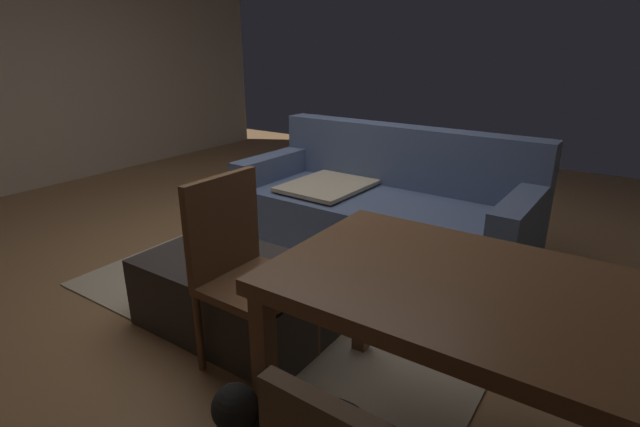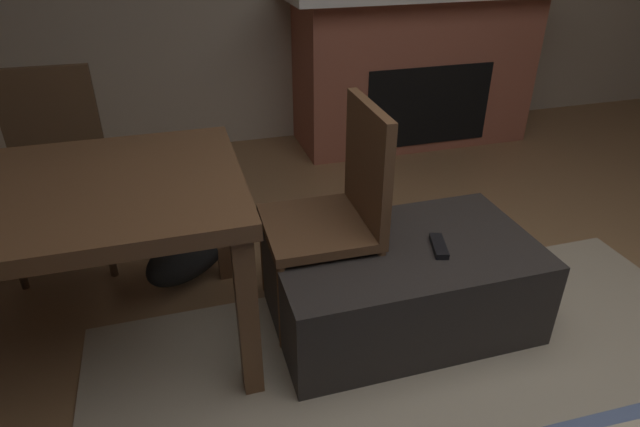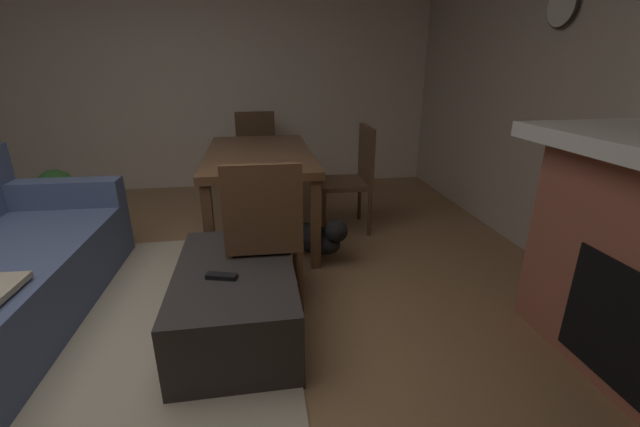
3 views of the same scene
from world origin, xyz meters
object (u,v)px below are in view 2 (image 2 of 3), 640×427
at_px(dining_table, 11,215).
at_px(dining_chair_west, 341,204).
at_px(fireplace, 415,65).
at_px(tv_remote, 439,246).
at_px(small_dog, 195,245).
at_px(ottoman_coffee_table, 402,284).
at_px(dining_chair_south, 55,157).

distance_m(dining_table, dining_chair_west, 1.18).
height_order(fireplace, tv_remote, fireplace).
xyz_separation_m(tv_remote, small_dog, (0.92, -0.63, -0.22)).
height_order(fireplace, ottoman_coffee_table, fireplace).
height_order(ottoman_coffee_table, small_dog, ottoman_coffee_table).
height_order(fireplace, dining_table, fireplace).
relative_size(fireplace, dining_chair_west, 2.08).
bearing_deg(dining_chair_west, small_dog, -34.22).
relative_size(dining_table, dining_chair_south, 1.69).
distance_m(ottoman_coffee_table, tv_remote, 0.25).
xyz_separation_m(tv_remote, dining_chair_west, (0.33, -0.23, 0.12)).
height_order(fireplace, dining_chair_south, fireplace).
bearing_deg(dining_chair_south, ottoman_coffee_table, 144.37).
bearing_deg(dining_chair_west, ottoman_coffee_table, 141.88).
distance_m(ottoman_coffee_table, dining_chair_west, 0.43).
relative_size(ottoman_coffee_table, dining_chair_west, 1.14).
distance_m(fireplace, tv_remote, 2.18).
xyz_separation_m(fireplace, dining_chair_south, (2.33, 0.96, -0.05)).
distance_m(dining_chair_west, dining_chair_south, 1.44).
xyz_separation_m(fireplace, small_dog, (1.74, 1.39, -0.39)).
relative_size(fireplace, small_dog, 3.66).
distance_m(ottoman_coffee_table, dining_table, 1.48).
relative_size(dining_chair_west, dining_chair_south, 1.00).
height_order(ottoman_coffee_table, dining_chair_west, dining_chair_west).
xyz_separation_m(dining_chair_west, small_dog, (0.58, -0.40, -0.34)).
xyz_separation_m(tv_remote, dining_chair_south, (1.51, -1.06, 0.12)).
distance_m(ottoman_coffee_table, dining_chair_south, 1.74).
relative_size(dining_chair_west, small_dog, 1.76).
relative_size(ottoman_coffee_table, dining_table, 0.67).
bearing_deg(dining_table, fireplace, -142.62).
relative_size(tv_remote, dining_table, 0.10).
bearing_deg(dining_table, dining_chair_west, 179.91).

